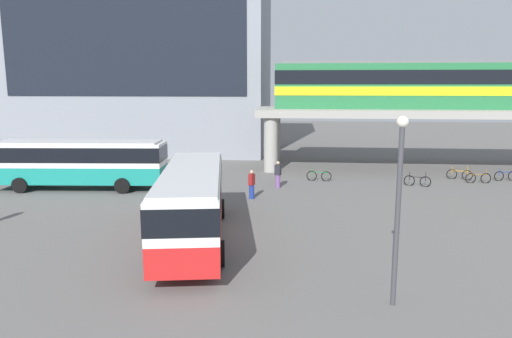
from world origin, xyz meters
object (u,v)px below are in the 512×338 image
Objects in this scene: bus_main at (192,197)px; bus_secondary at (80,159)px; bicycle_orange at (459,175)px; bicycle_green at (319,176)px; pedestrian_by_bike_rack at (278,175)px; bicycle_brown at (478,178)px; bicycle_blue at (506,176)px; station_building at (148,46)px; bicycle_black at (417,181)px; pedestrian_waiting_near_stop at (252,185)px; train at (424,84)px.

bus_main is 1.01× the size of bus_secondary.
bicycle_green is at bearing -172.09° from bicycle_orange.
bicycle_orange is 0.95× the size of pedestrian_by_bike_rack.
bicycle_brown is 2.53m from bicycle_blue.
bus_main is 6.24× the size of pedestrian_by_bike_rack.
bicycle_black is at bearing -35.86° from station_building.
pedestrian_waiting_near_stop reaches higher than bicycle_orange.
bicycle_green is (15.83, 4.14, -1.63)m from bus_secondary.
bicycle_orange is at bearing 125.47° from bicycle_brown.
bicycle_green is (17.46, -16.19, -10.48)m from station_building.
train reaches higher than bus_secondary.
bicycle_blue and bicycle_green have the same top height.
train is 13.54× the size of bicycle_blue.
bicycle_black is 0.96× the size of pedestrian_by_bike_rack.
pedestrian_by_bike_rack is (12.97, 1.51, -1.13)m from bus_secondary.
bicycle_blue is 0.98× the size of pedestrian_by_bike_rack.
bicycle_orange is at bearing 26.43° from pedestrian_waiting_near_stop.
bus_secondary is at bearing -85.40° from station_building.
pedestrian_by_bike_rack is (-2.86, -2.63, 0.50)m from bicycle_green.
bus_main and bus_secondary have the same top height.
bus_main is at bearing -113.90° from bicycle_green.
bicycle_blue is 1.03× the size of bicycle_orange.
station_building is 25.83m from pedestrian_by_bike_rack.
train is at bearing 22.73° from bus_secondary.
station_building is 13.85× the size of pedestrian_by_bike_rack.
bus_secondary is at bearing -157.27° from train.
bus_main is at bearing -102.80° from pedestrian_waiting_near_stop.
train reaches higher than bicycle_brown.
bicycle_green is at bearing 14.64° from bus_secondary.
train is 12.31m from bicycle_green.
bicycle_black is 9.60m from pedestrian_by_bike_rack.
train is (25.97, -10.13, -3.96)m from station_building.
bicycle_black is at bearing 7.39° from bus_secondary.
pedestrian_waiting_near_stop is (13.15, -22.02, -10.01)m from station_building.
bicycle_orange is at bearing 176.63° from bicycle_blue.
train reaches higher than bicycle_orange.
bicycle_black is 4.52m from bicycle_orange.
train is at bearing 135.85° from bicycle_blue.
pedestrian_waiting_near_stop reaches higher than bicycle_blue.
pedestrian_by_bike_rack is at bearing -142.60° from train.
bus_secondary is (-24.34, -10.20, -4.89)m from train.
bus_main is at bearing -106.29° from pedestrian_by_bike_rack.
bicycle_green is 0.99× the size of pedestrian_by_bike_rack.
bus_secondary is 11.69m from pedestrian_waiting_near_stop.
bus_secondary is at bearing -170.89° from bicycle_brown.
bicycle_brown is at bearing 9.11° from bus_secondary.
bus_secondary is 16.44m from bicycle_green.
train is 18.50m from pedestrian_waiting_near_stop.
pedestrian_by_bike_rack is at bearing -171.57° from bicycle_black.
pedestrian_waiting_near_stop is at bearing -158.33° from bicycle_blue.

